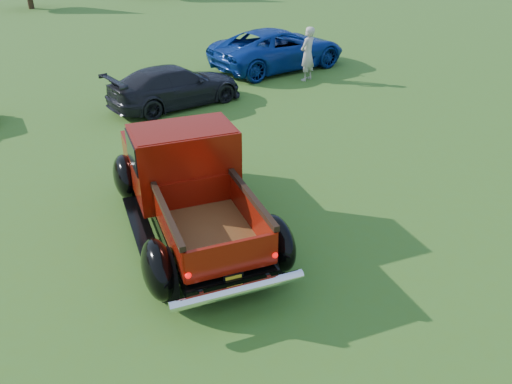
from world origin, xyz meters
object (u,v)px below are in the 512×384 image
at_px(show_car_blue, 279,49).
at_px(spectator, 307,54).
at_px(pickup_truck, 186,178).
at_px(show_car_grey, 176,86).

height_order(show_car_blue, spectator, spectator).
bearing_deg(pickup_truck, show_car_blue, 57.76).
bearing_deg(show_car_blue, pickup_truck, 133.40).
relative_size(show_car_blue, spectator, 2.90).
distance_m(pickup_truck, spectator, 9.95).
relative_size(show_car_grey, show_car_blue, 0.78).
distance_m(pickup_truck, show_car_grey, 6.81).
relative_size(pickup_truck, show_car_grey, 1.28).
bearing_deg(pickup_truck, spectator, 50.67).
bearing_deg(spectator, show_car_blue, -113.14).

